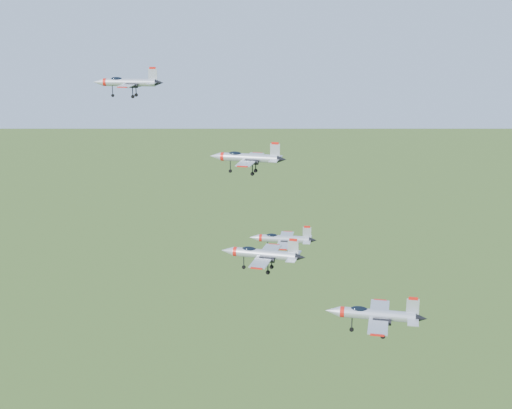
{
  "coord_description": "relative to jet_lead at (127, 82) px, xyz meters",
  "views": [
    {
      "loc": [
        8.85,
        -99.91,
        168.29
      ],
      "look_at": [
        1.33,
        -2.65,
        140.83
      ],
      "focal_mm": 50.0,
      "sensor_mm": 36.0,
      "label": 1
    }
  ],
  "objects": [
    {
      "name": "jet_lead",
      "position": [
        0.0,
        0.0,
        0.0
      ],
      "size": [
        11.23,
        9.23,
        3.01
      ],
      "rotation": [
        0.0,
        0.0,
        -0.02
      ],
      "color": "#B0B4BD"
    },
    {
      "name": "jet_left_high",
      "position": [
        19.62,
        -10.67,
        -9.4
      ],
      "size": [
        11.33,
        9.47,
        3.03
      ],
      "rotation": [
        0.0,
        0.0,
        -0.15
      ],
      "color": "#B0B4BD"
    },
    {
      "name": "jet_right_high",
      "position": [
        22.68,
        -23.15,
        -19.43
      ],
      "size": [
        11.29,
        9.47,
        3.03
      ],
      "rotation": [
        0.0,
        0.0,
        -0.18
      ],
      "color": "#B0B4BD"
    },
    {
      "name": "jet_left_low",
      "position": [
        24.49,
        -2.82,
        -24.11
      ],
      "size": [
        10.83,
        8.95,
        2.89
      ],
      "rotation": [
        0.0,
        0.0,
        -0.07
      ],
      "color": "#B0B4BD"
    },
    {
      "name": "jet_right_low",
      "position": [
        37.11,
        -26.82,
        -25.79
      ],
      "size": [
        12.76,
        10.63,
        3.41
      ],
      "rotation": [
        0.0,
        0.0,
        -0.12
      ],
      "color": "#B0B4BD"
    }
  ]
}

